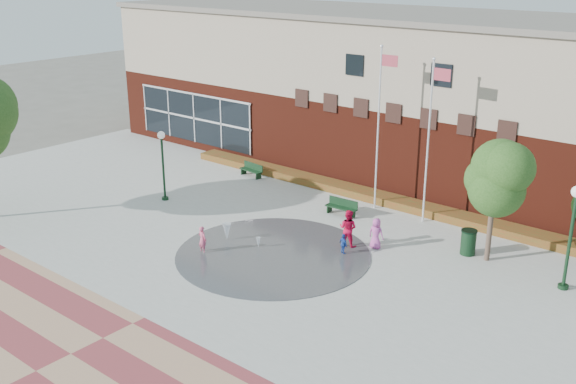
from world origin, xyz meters
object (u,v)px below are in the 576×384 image
Objects in this scene: flagpole_left at (379,120)px; child_splash at (202,239)px; bench_left at (251,173)px; flagpole_right at (430,133)px; trash_can at (468,242)px.

child_splash is at bearing -108.81° from flagpole_left.
child_splash is (5.60, -9.18, 0.35)m from bench_left.
trash_can is (3.32, -2.16, -3.84)m from flagpole_right.
flagpole_right is 4.88× the size of bench_left.
flagpole_left is 10.57m from child_splash.
flagpole_left reaches higher than child_splash.
flagpole_left is at bearing -103.99° from child_splash.
trash_can is at bearing -22.24° from flagpole_left.
flagpole_right is at bearing -3.84° from flagpole_left.
child_splash is at bearing -141.42° from trash_can.
bench_left is (-11.22, -0.11, -4.16)m from flagpole_right.
bench_left is at bearing -175.75° from flagpole_right.
bench_left is at bearing -55.90° from child_splash.
child_splash is (-2.82, -9.38, -3.98)m from flagpole_left.
flagpole_right is 11.51m from child_splash.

